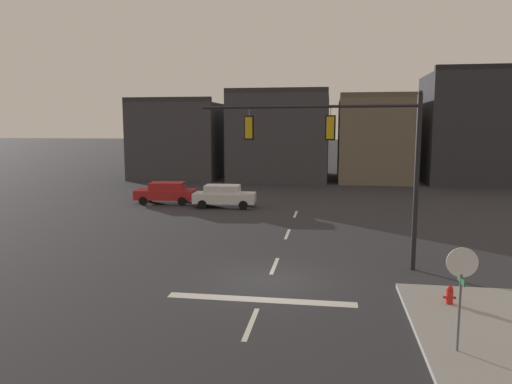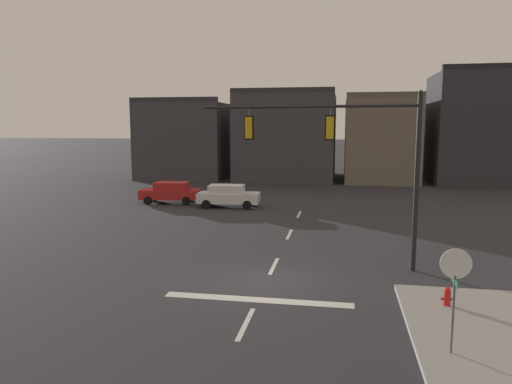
% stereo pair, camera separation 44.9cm
% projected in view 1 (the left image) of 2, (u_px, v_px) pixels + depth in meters
% --- Properties ---
extents(ground_plane, '(400.00, 400.00, 0.00)m').
position_uv_depth(ground_plane, '(268.00, 281.00, 18.06)').
color(ground_plane, '#2B2B30').
extents(sidewalk_near_corner, '(5.00, 8.00, 0.15)m').
position_uv_depth(sidewalk_near_corner, '(510.00, 338.00, 13.04)').
color(sidewalk_near_corner, gray).
rests_on(sidewalk_near_corner, ground).
extents(stop_bar_paint, '(6.40, 0.50, 0.01)m').
position_uv_depth(stop_bar_paint, '(261.00, 300.00, 16.10)').
color(stop_bar_paint, silver).
rests_on(stop_bar_paint, ground).
extents(lane_centreline, '(0.16, 26.40, 0.01)m').
position_uv_depth(lane_centreline, '(275.00, 266.00, 20.01)').
color(lane_centreline, silver).
rests_on(lane_centreline, ground).
extents(signal_mast_near_side, '(9.00, 1.01, 7.17)m').
position_uv_depth(signal_mast_near_side, '(350.00, 148.00, 19.48)').
color(signal_mast_near_side, black).
rests_on(signal_mast_near_side, ground).
extents(stop_sign, '(0.76, 0.64, 2.83)m').
position_uv_depth(stop_sign, '(461.00, 274.00, 11.87)').
color(stop_sign, '#56565B').
rests_on(stop_sign, ground).
extents(car_lot_nearside, '(4.59, 2.27, 1.61)m').
position_uv_depth(car_lot_nearside, '(166.00, 192.00, 36.07)').
color(car_lot_nearside, '#A81E1E').
rests_on(car_lot_nearside, ground).
extents(car_lot_middle, '(4.54, 2.14, 1.61)m').
position_uv_depth(car_lot_middle, '(224.00, 196.00, 34.37)').
color(car_lot_middle, silver).
rests_on(car_lot_middle, ground).
extents(fire_hydrant, '(0.40, 0.30, 0.75)m').
position_uv_depth(fire_hydrant, '(449.00, 298.00, 15.32)').
color(fire_hydrant, red).
rests_on(fire_hydrant, ground).
extents(building_row, '(54.33, 12.16, 11.48)m').
position_uv_depth(building_row, '(374.00, 140.00, 51.27)').
color(building_row, '#38383D').
rests_on(building_row, ground).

